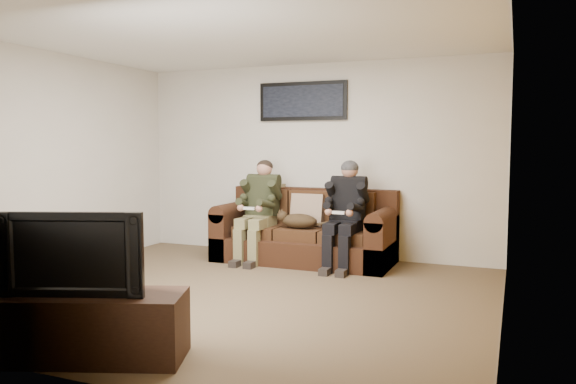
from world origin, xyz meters
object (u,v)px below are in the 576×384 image
at_px(television, 75,252).
at_px(framed_poster, 303,101).
at_px(sofa, 306,234).
at_px(person_right, 346,207).
at_px(tv_stand, 78,326).
at_px(cat, 298,221).
at_px(person_left, 259,204).

bearing_deg(television, framed_poster, 68.31).
relative_size(sofa, framed_poster, 1.82).
relative_size(person_right, framed_poster, 1.05).
height_order(person_right, tv_stand, person_right).
relative_size(tv_stand, television, 1.47).
relative_size(person_right, tv_stand, 0.88).
distance_m(framed_poster, television, 4.38).
height_order(cat, framed_poster, framed_poster).
height_order(cat, television, television).
relative_size(person_left, cat, 1.99).
bearing_deg(television, person_left, 74.20).
xyz_separation_m(person_right, cat, (-0.61, -0.04, -0.19)).
bearing_deg(television, tv_stand, 159.97).
distance_m(person_right, framed_poster, 1.67).
distance_m(person_left, television, 3.60).
bearing_deg(television, person_right, 55.80).
xyz_separation_m(person_left, person_right, (1.17, 0.00, 0.00)).
distance_m(person_right, cat, 0.64).
relative_size(cat, framed_poster, 0.53).
bearing_deg(sofa, person_left, -161.98).
bearing_deg(sofa, cat, -96.93).
relative_size(sofa, cat, 3.45).
xyz_separation_m(sofa, television, (-0.32, -3.78, 0.41)).
bearing_deg(cat, television, -94.71).
xyz_separation_m(framed_poster, television, (-0.12, -4.17, -1.33)).
xyz_separation_m(sofa, tv_stand, (-0.32, -3.78, -0.11)).
bearing_deg(person_left, cat, -4.48).
bearing_deg(sofa, framed_poster, 117.46).
xyz_separation_m(person_left, television, (0.27, -3.59, 0.03)).
xyz_separation_m(cat, television, (-0.29, -3.55, 0.21)).
xyz_separation_m(person_right, television, (-0.91, -3.59, 0.02)).
bearing_deg(cat, tv_stand, -94.71).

